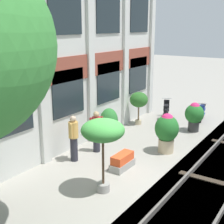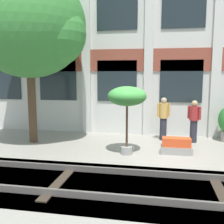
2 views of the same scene
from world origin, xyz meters
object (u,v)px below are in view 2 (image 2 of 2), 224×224
object	(u,v)px
potted_plant_square_trough	(176,146)
resident_watching_tracks	(194,120)
potted_plant_low_pan	(127,98)
resident_by_doorway	(163,117)
broadleaf_tree	(29,28)

from	to	relation	value
potted_plant_square_trough	resident_watching_tracks	size ratio (longest dim) A/B	0.63
potted_plant_low_pan	resident_watching_tracks	world-z (taller)	potted_plant_low_pan
potted_plant_square_trough	resident_by_doorway	distance (m)	1.91
broadleaf_tree	resident_by_doorway	distance (m)	5.93
broadleaf_tree	resident_watching_tracks	size ratio (longest dim) A/B	3.90
resident_watching_tracks	resident_by_doorway	bearing A→B (deg)	-64.78
broadleaf_tree	potted_plant_low_pan	world-z (taller)	broadleaf_tree
potted_plant_low_pan	potted_plant_square_trough	world-z (taller)	potted_plant_low_pan
broadleaf_tree	potted_plant_low_pan	size ratio (longest dim) A/B	2.84
potted_plant_square_trough	resident_by_doorway	xyz separation A→B (m)	(-0.40, 1.75, 0.64)
broadleaf_tree	potted_plant_square_trough	bearing A→B (deg)	-6.03
resident_by_doorway	broadleaf_tree	bearing A→B (deg)	-97.56
broadleaf_tree	potted_plant_square_trough	xyz separation A→B (m)	(5.20, -0.55, -3.91)
potted_plant_square_trough	resident_by_doorway	bearing A→B (deg)	102.88
broadleaf_tree	resident_by_doorway	world-z (taller)	broadleaf_tree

